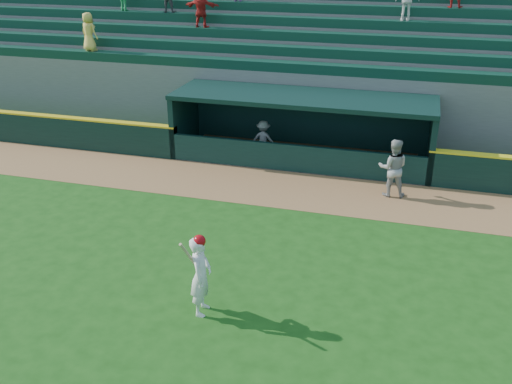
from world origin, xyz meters
TOP-DOWN VIEW (x-y plane):
  - ground at (0.00, 0.00)m, footprint 120.00×120.00m
  - warning_track at (0.00, 4.90)m, footprint 40.00×3.00m
  - field_wall_left at (-12.25, 6.55)m, footprint 15.50×0.30m
  - dugout_player_front at (3.43, 5.35)m, footprint 0.99×0.81m
  - dugout_player_inside at (-1.42, 7.57)m, footprint 0.93×0.53m
  - dugout at (0.00, 8.00)m, footprint 9.40×2.80m
  - stands at (0.00, 12.57)m, footprint 34.50×6.26m
  - batter_at_plate at (-0.16, -2.19)m, footprint 0.53×0.84m

SIDE VIEW (x-z plane):
  - ground at x=0.00m, z-range 0.00..0.00m
  - warning_track at x=0.00m, z-range 0.00..0.01m
  - field_wall_left at x=-12.25m, z-range 0.00..1.20m
  - dugout_player_inside at x=-1.42m, z-range 0.00..1.43m
  - dugout_player_front at x=3.43m, z-range 0.00..1.89m
  - batter_at_plate at x=-0.16m, z-range -0.01..1.93m
  - dugout at x=0.00m, z-range 0.13..2.59m
  - stands at x=0.00m, z-range -1.38..6.19m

